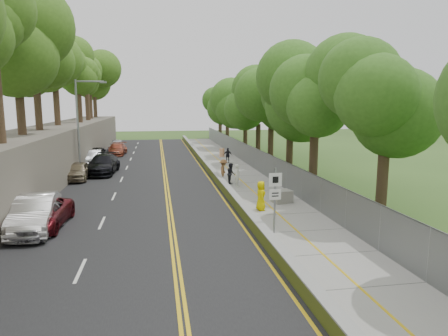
% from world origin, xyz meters
% --- Properties ---
extents(ground, '(140.00, 140.00, 0.00)m').
position_xyz_m(ground, '(0.00, 0.00, 0.00)').
color(ground, '#33511E').
rests_on(ground, ground).
extents(road, '(11.20, 66.00, 0.04)m').
position_xyz_m(road, '(-5.40, 15.00, 0.02)').
color(road, black).
rests_on(road, ground).
extents(sidewalk, '(4.20, 66.00, 0.05)m').
position_xyz_m(sidewalk, '(2.55, 15.00, 0.03)').
color(sidewalk, gray).
rests_on(sidewalk, ground).
extents(jersey_barrier, '(0.42, 66.00, 0.60)m').
position_xyz_m(jersey_barrier, '(0.25, 15.00, 0.30)').
color(jersey_barrier, '#AED12A').
rests_on(jersey_barrier, ground).
extents(rock_embankment, '(5.00, 66.00, 4.00)m').
position_xyz_m(rock_embankment, '(-13.50, 15.00, 2.00)').
color(rock_embankment, '#595147').
rests_on(rock_embankment, ground).
extents(chainlink_fence, '(0.04, 66.00, 2.00)m').
position_xyz_m(chainlink_fence, '(4.65, 15.00, 1.00)').
color(chainlink_fence, slate).
rests_on(chainlink_fence, ground).
extents(trees_embankment, '(6.40, 66.00, 13.00)m').
position_xyz_m(trees_embankment, '(-13.00, 15.00, 10.50)').
color(trees_embankment, '#44741F').
rests_on(trees_embankment, rock_embankment).
extents(trees_fenceside, '(7.00, 66.00, 14.00)m').
position_xyz_m(trees_fenceside, '(7.00, 15.00, 7.00)').
color(trees_fenceside, '#3D7321').
rests_on(trees_fenceside, ground).
extents(streetlight, '(2.52, 0.22, 8.00)m').
position_xyz_m(streetlight, '(-10.46, 14.00, 4.64)').
color(streetlight, gray).
rests_on(streetlight, ground).
extents(signpost, '(0.62, 0.09, 3.10)m').
position_xyz_m(signpost, '(1.05, -3.02, 1.96)').
color(signpost, gray).
rests_on(signpost, sidewalk).
extents(construction_barrel, '(0.59, 0.59, 0.97)m').
position_xyz_m(construction_barrel, '(3.00, 24.24, 0.54)').
color(construction_barrel, orange).
rests_on(construction_barrel, sidewalk).
extents(concrete_block, '(1.31, 1.10, 0.76)m').
position_xyz_m(concrete_block, '(3.20, 2.55, 0.43)').
color(concrete_block, slate).
rests_on(concrete_block, sidewalk).
extents(car_0, '(2.05, 4.25, 1.40)m').
position_xyz_m(car_0, '(-9.91, -1.22, 0.74)').
color(car_0, '#A9A8AD').
rests_on(car_0, road).
extents(car_1, '(2.22, 5.21, 1.67)m').
position_xyz_m(car_1, '(-10.19, -0.61, 0.88)').
color(car_1, silver).
rests_on(car_1, road).
extents(car_2, '(2.45, 4.96, 1.35)m').
position_xyz_m(car_2, '(-10.00, -0.40, 0.72)').
color(car_2, '#570E15').
rests_on(car_2, road).
extents(car_3, '(2.70, 5.80, 1.64)m').
position_xyz_m(car_3, '(-9.00, 15.03, 0.86)').
color(car_3, black).
rests_on(car_3, road).
extents(car_4, '(1.72, 4.19, 1.42)m').
position_xyz_m(car_4, '(-10.60, 12.45, 0.75)').
color(car_4, gray).
rests_on(car_4, road).
extents(car_5, '(1.94, 4.55, 1.46)m').
position_xyz_m(car_5, '(-10.60, 20.33, 0.77)').
color(car_5, silver).
rests_on(car_5, road).
extents(car_6, '(2.74, 5.25, 1.41)m').
position_xyz_m(car_6, '(-10.60, 22.81, 0.75)').
color(car_6, black).
rests_on(car_6, road).
extents(car_7, '(2.25, 4.89, 1.38)m').
position_xyz_m(car_7, '(-9.00, 27.89, 0.73)').
color(car_7, brown).
rests_on(car_7, road).
extents(car_8, '(2.07, 4.45, 1.47)m').
position_xyz_m(car_8, '(-9.41, 32.34, 0.78)').
color(car_8, '#B8B9BD').
rests_on(car_8, road).
extents(painter_0, '(0.62, 0.87, 1.69)m').
position_xyz_m(painter_0, '(1.45, 1.00, 0.89)').
color(painter_0, '#E6CF00').
rests_on(painter_0, sidewalk).
extents(painter_1, '(0.53, 0.68, 1.64)m').
position_xyz_m(painter_1, '(1.45, 7.75, 0.87)').
color(painter_1, white).
rests_on(painter_1, sidewalk).
extents(painter_2, '(0.64, 0.80, 1.58)m').
position_xyz_m(painter_2, '(1.17, 8.80, 0.84)').
color(painter_2, black).
rests_on(painter_2, sidewalk).
extents(painter_3, '(0.91, 1.26, 1.76)m').
position_xyz_m(painter_3, '(0.75, 9.67, 0.93)').
color(painter_3, brown).
rests_on(painter_3, sidewalk).
extents(person_far, '(0.97, 0.57, 1.54)m').
position_xyz_m(person_far, '(2.83, 19.41, 0.82)').
color(person_far, black).
rests_on(person_far, sidewalk).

